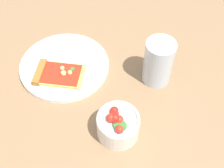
{
  "coord_description": "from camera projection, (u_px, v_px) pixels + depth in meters",
  "views": [
    {
      "loc": [
        0.48,
        -0.34,
        0.67
      ],
      "look_at": [
        0.14,
        0.02,
        0.03
      ],
      "focal_mm": 47.64,
      "sensor_mm": 36.0,
      "label": 1
    }
  ],
  "objects": [
    {
      "name": "soda_glass",
      "position": [
        158.0,
        64.0,
        0.81
      ],
      "size": [
        0.08,
        0.08,
        0.14
      ],
      "color": "silver",
      "rests_on": "ground_plane"
    },
    {
      "name": "salad_bowl",
      "position": [
        118.0,
        125.0,
        0.72
      ],
      "size": [
        0.1,
        0.1,
        0.08
      ],
      "color": "white",
      "rests_on": "ground_plane"
    },
    {
      "name": "pizza_slice_main",
      "position": [
        57.0,
        74.0,
        0.84
      ],
      "size": [
        0.16,
        0.15,
        0.02
      ],
      "color": "#E5B256",
      "rests_on": "plate"
    },
    {
      "name": "plate",
      "position": [
        65.0,
        66.0,
        0.88
      ],
      "size": [
        0.26,
        0.26,
        0.01
      ],
      "primitive_type": "cylinder",
      "color": "white",
      "rests_on": "ground_plane"
    },
    {
      "name": "ground_plane",
      "position": [
        74.0,
        69.0,
        0.88
      ],
      "size": [
        2.4,
        2.4,
        0.0
      ],
      "primitive_type": "plane",
      "color": "#93704C",
      "rests_on": "ground"
    }
  ]
}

